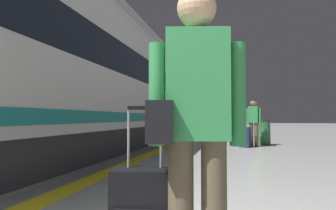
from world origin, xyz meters
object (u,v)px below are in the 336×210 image
object	(u,v)px
passenger_far	(212,117)
waste_bin	(264,132)
traveller_foreground	(194,114)
duffel_bag_mid	(237,132)
suitcase_far	(217,128)
high_speed_train	(107,73)
suitcase_near	(245,136)
passenger_near	(254,119)
passenger_mid	(231,118)

from	to	relation	value
passenger_far	waste_bin	world-z (taller)	passenger_far
traveller_foreground	duffel_bag_mid	size ratio (longest dim) A/B	3.95
suitcase_far	waste_bin	xyz separation A→B (m)	(2.03, -6.61, 0.10)
duffel_bag_mid	waste_bin	size ratio (longest dim) A/B	0.48
high_speed_train	suitcase_far	bearing A→B (deg)	68.97
suitcase_near	waste_bin	world-z (taller)	suitcase_near
passenger_near	waste_bin	world-z (taller)	passenger_near
suitcase_near	passenger_near	bearing A→B (deg)	45.86
high_speed_train	traveller_foreground	xyz separation A→B (m)	(4.02, -8.25, -1.50)
passenger_near	high_speed_train	bearing A→B (deg)	-166.93
suitcase_near	traveller_foreground	bearing A→B (deg)	-93.48
passenger_near	waste_bin	xyz separation A→B (m)	(0.40, 0.73, -0.48)
high_speed_train	duffel_bag_mid	xyz separation A→B (m)	(4.36, 8.59, -2.35)
duffel_bag_mid	suitcase_far	size ratio (longest dim) A/B	0.42
suitcase_near	duffel_bag_mid	bearing A→B (deg)	91.52
waste_bin	traveller_foreground	bearing A→B (deg)	-97.17
high_speed_train	passenger_near	size ratio (longest dim) A/B	16.89
passenger_far	suitcase_near	bearing A→B (deg)	-78.39
traveller_foreground	duffel_bag_mid	distance (m)	16.86
passenger_far	traveller_foreground	bearing A→B (deg)	-86.35
suitcase_near	waste_bin	xyz separation A→B (m)	(0.72, 1.06, 0.09)
high_speed_train	traveller_foreground	distance (m)	9.30
suitcase_near	high_speed_train	bearing A→B (deg)	-170.00
passenger_far	waste_bin	distance (m)	7.31
suitcase_near	suitcase_far	size ratio (longest dim) A/B	1.01
traveller_foreground	passenger_mid	xyz separation A→B (m)	(0.02, 16.92, -0.03)
passenger_mid	waste_bin	size ratio (longest dim) A/B	1.81
traveller_foreground	passenger_mid	size ratio (longest dim) A/B	1.05
high_speed_train	passenger_far	bearing A→B (deg)	71.47
traveller_foreground	suitcase_near	size ratio (longest dim) A/B	1.63
high_speed_train	passenger_mid	distance (m)	9.69
passenger_near	passenger_far	size ratio (longest dim) A/B	0.94
passenger_far	waste_bin	size ratio (longest dim) A/B	1.90
passenger_near	passenger_far	bearing A→B (deg)	104.36
suitcase_near	passenger_mid	xyz separation A→B (m)	(-0.53, 7.87, 0.61)
passenger_near	duffel_bag_mid	distance (m)	7.51
passenger_near	suitcase_far	world-z (taller)	passenger_near
passenger_mid	passenger_far	distance (m)	1.11
passenger_mid	high_speed_train	bearing A→B (deg)	-114.99
passenger_mid	suitcase_near	bearing A→B (deg)	-86.17
traveller_foreground	duffel_bag_mid	bearing A→B (deg)	88.83
suitcase_near	waste_bin	bearing A→B (deg)	55.74
traveller_foreground	duffel_bag_mid	world-z (taller)	traveller_foreground
suitcase_near	passenger_mid	distance (m)	7.91
traveller_foreground	suitcase_far	bearing A→B (deg)	92.61
passenger_mid	suitcase_far	size ratio (longest dim) A/B	1.57
passenger_far	waste_bin	xyz separation A→B (m)	(2.36, -6.89, -0.55)
passenger_near	duffel_bag_mid	world-z (taller)	passenger_near
passenger_far	suitcase_far	xyz separation A→B (m)	(0.32, -0.29, -0.64)
duffel_bag_mid	waste_bin	xyz separation A→B (m)	(0.93, -6.72, 0.30)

